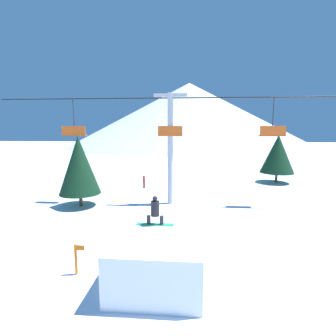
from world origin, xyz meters
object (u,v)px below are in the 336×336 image
Objects in this scene: snowboarder at (155,211)px; pine_tree_near at (79,165)px; trail_marker at (76,258)px; snow_ramp at (157,259)px; distant_skier at (144,181)px.

snowboarder is 0.29× the size of pine_tree_near.
pine_tree_near is 4.22× the size of trail_marker.
snow_ramp is 3.24m from trail_marker.
trail_marker is at bearing -68.00° from pine_tree_near.
snowboarder is 1.24× the size of distant_skier.
pine_tree_near is 10.00m from trail_marker.
snowboarder is at bearing -78.30° from distant_skier.
pine_tree_near is 7.65m from distant_skier.
pine_tree_near is at bearing 112.00° from trail_marker.
snow_ramp is 1.86m from snowboarder.
pine_tree_near reaches higher than trail_marker.
trail_marker is (-3.00, -0.86, -1.71)m from snowboarder.
snowboarder is at bearing -50.84° from pine_tree_near.
distant_skier is (0.01, 15.30, 0.00)m from trail_marker.
pine_tree_near is (-6.64, 8.15, 0.68)m from snowboarder.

